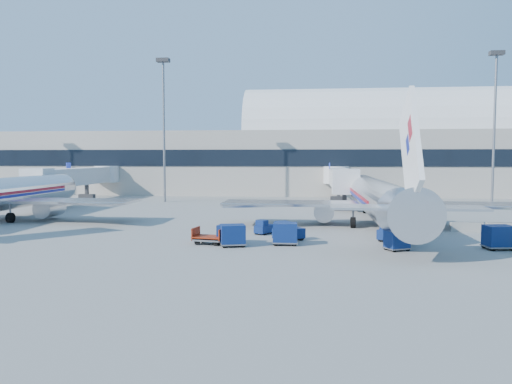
# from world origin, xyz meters

# --- Properties ---
(ground) EXTENTS (260.00, 260.00, 0.00)m
(ground) POSITION_xyz_m (0.00, 0.00, 0.00)
(ground) COLOR gray
(ground) RESTS_ON ground
(terminal) EXTENTS (170.00, 28.15, 21.00)m
(terminal) POSITION_xyz_m (-13.60, 55.96, 7.52)
(terminal) COLOR #B2AA9E
(terminal) RESTS_ON ground
(airliner_main) EXTENTS (32.00, 37.26, 12.07)m
(airliner_main) POSITION_xyz_m (10.00, 4.51, 2.93)
(airliner_main) COLOR silver
(airliner_main) RESTS_ON ground
(jetbridge_near) EXTENTS (4.40, 27.50, 6.25)m
(jetbridge_near) POSITION_xyz_m (7.60, 30.81, 3.93)
(jetbridge_near) COLOR silver
(jetbridge_near) RESTS_ON ground
(jetbridge_mid) EXTENTS (4.40, 27.50, 6.25)m
(jetbridge_mid) POSITION_xyz_m (-34.40, 30.81, 3.93)
(jetbridge_mid) COLOR silver
(jetbridge_mid) RESTS_ON ground
(mast_west) EXTENTS (2.00, 1.20, 22.60)m
(mast_west) POSITION_xyz_m (-20.00, 30.00, 14.79)
(mast_west) COLOR slate
(mast_west) RESTS_ON ground
(mast_east) EXTENTS (2.00, 1.20, 22.60)m
(mast_east) POSITION_xyz_m (30.00, 30.00, 14.79)
(mast_east) COLOR slate
(mast_east) RESTS_ON ground
(barrier_near) EXTENTS (3.00, 0.55, 0.90)m
(barrier_near) POSITION_xyz_m (18.00, 2.00, 0.45)
(barrier_near) COLOR #9E9E96
(barrier_near) RESTS_ON ground
(barrier_mid) EXTENTS (3.00, 0.55, 0.90)m
(barrier_mid) POSITION_xyz_m (21.30, 2.00, 0.45)
(barrier_mid) COLOR #9E9E96
(barrier_mid) RESTS_ON ground
(tug_lead) EXTENTS (2.87, 2.51, 1.68)m
(tug_lead) POSITION_xyz_m (1.17, -4.93, 0.77)
(tug_lead) COLOR #0B1F54
(tug_lead) RESTS_ON ground
(tug_right) EXTENTS (2.79, 2.48, 1.65)m
(tug_right) POSITION_xyz_m (9.98, -4.79, 0.75)
(tug_right) COLOR #0B1F54
(tug_right) RESTS_ON ground
(tug_left) EXTENTS (1.93, 2.30, 1.35)m
(tug_left) POSITION_xyz_m (-1.17, -1.52, 0.61)
(tug_left) COLOR #0B1F54
(tug_left) RESTS_ON ground
(cart_train_a) EXTENTS (2.07, 1.60, 1.80)m
(cart_train_a) POSITION_xyz_m (1.07, -7.04, 0.96)
(cart_train_a) COLOR #0B1F54
(cart_train_a) RESTS_ON ground
(cart_train_b) EXTENTS (2.33, 2.00, 1.76)m
(cart_train_b) POSITION_xyz_m (-3.05, -8.24, 0.94)
(cart_train_b) COLOR #0B1F54
(cart_train_b) RESTS_ON ground
(cart_train_c) EXTENTS (1.94, 1.58, 1.56)m
(cart_train_c) POSITION_xyz_m (-3.60, -7.02, 0.84)
(cart_train_c) COLOR #0B1F54
(cart_train_c) RESTS_ON ground
(cart_solo_near) EXTENTS (2.13, 1.95, 1.51)m
(cart_solo_near) POSITION_xyz_m (9.69, -8.58, 0.81)
(cart_solo_near) COLOR #0B1F54
(cart_solo_near) RESTS_ON ground
(cart_solo_far) EXTENTS (2.36, 1.95, 1.87)m
(cart_solo_far) POSITION_xyz_m (17.58, -7.30, 1.00)
(cart_solo_far) COLOR #0B1F54
(cart_solo_far) RESTS_ON ground
(cart_open_red) EXTENTS (2.75, 2.16, 0.66)m
(cart_open_red) POSITION_xyz_m (-5.13, -7.37, 0.48)
(cart_open_red) COLOR slate
(cart_open_red) RESTS_ON ground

